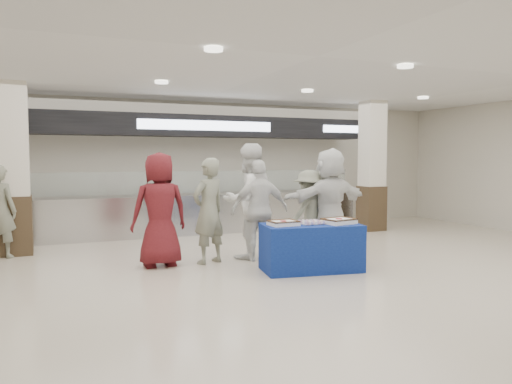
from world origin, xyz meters
name	(u,v)px	position (x,y,z in m)	size (l,w,h in m)	color
ground	(316,286)	(0.00, 0.00, 0.00)	(14.00, 14.00, 0.00)	beige
serving_line	(203,185)	(0.00, 5.40, 1.16)	(8.70, 0.85, 2.80)	#B7B9BF
column_left	(15,173)	(-4.00, 4.20, 1.53)	(0.55, 0.55, 3.20)	#352618
column_right	(372,169)	(4.00, 4.20, 1.53)	(0.55, 0.55, 3.20)	#352618
display_table	(311,247)	(0.41, 0.86, 0.38)	(1.55, 0.78, 0.75)	navy
sheet_cake_left	(283,223)	(-0.07, 0.90, 0.80)	(0.44, 0.34, 0.09)	white
sheet_cake_right	(339,221)	(0.85, 0.75, 0.80)	(0.54, 0.46, 0.10)	white
cupcake_tray	(311,222)	(0.42, 0.87, 0.78)	(0.36, 0.27, 0.06)	#AEAEB3
civilian_maroon	(160,210)	(-1.75, 2.12, 0.95)	(0.93, 0.60, 1.90)	maroon
soldier_a	(209,211)	(-0.93, 2.05, 0.90)	(0.66, 0.43, 1.81)	slate
chef_tall	(249,201)	(-0.12, 2.21, 1.03)	(1.00, 0.78, 2.06)	white
chef_short	(260,210)	(-0.02, 1.95, 0.89)	(1.04, 0.43, 1.78)	white
soldier_b	(309,211)	(1.15, 2.26, 0.79)	(1.01, 0.58, 1.57)	slate
civilian_white	(330,201)	(1.46, 2.03, 1.00)	(1.85, 0.59, 1.99)	white
soldier_bg	(0,211)	(-4.25, 3.95, 0.85)	(0.62, 0.41, 1.69)	slate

